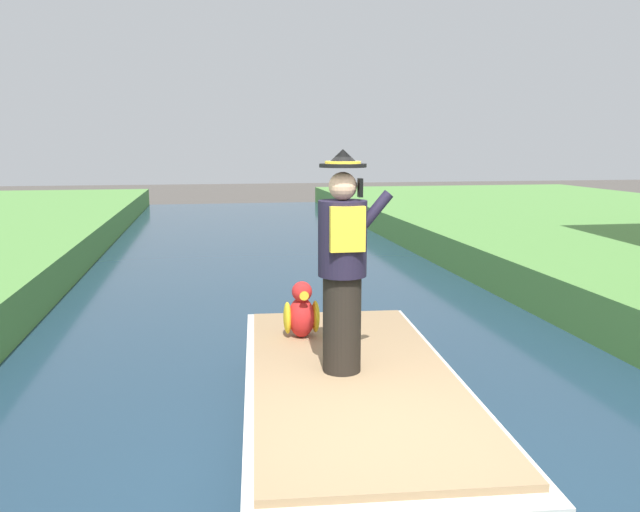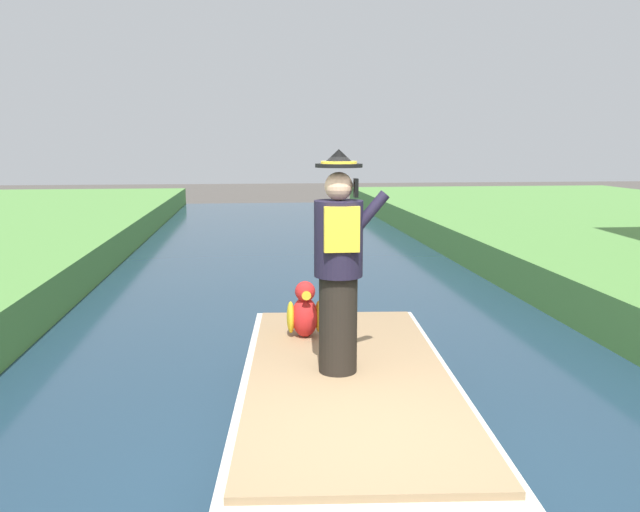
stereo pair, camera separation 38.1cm
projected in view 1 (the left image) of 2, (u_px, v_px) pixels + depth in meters
boat at (352, 405)px, 5.45m from camera, size 2.11×4.32×0.61m
person_pirate at (343, 263)px, 5.23m from camera, size 0.61×0.42×1.85m
parrot_plush at (302, 313)px, 6.30m from camera, size 0.36×0.35×0.57m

